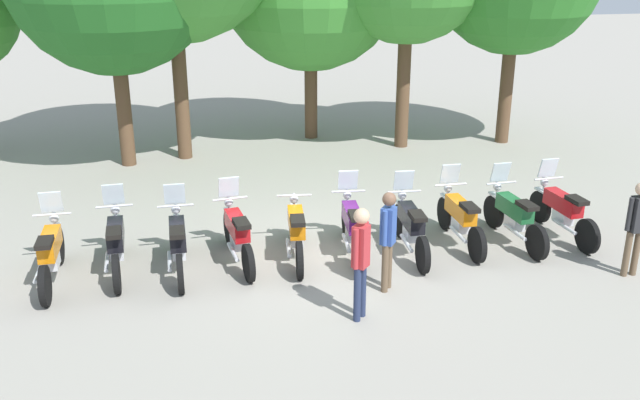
# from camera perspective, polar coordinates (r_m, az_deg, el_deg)

# --- Properties ---
(ground_plane) EXTENTS (80.00, 80.00, 0.00)m
(ground_plane) POSITION_cam_1_polar(r_m,az_deg,el_deg) (12.43, 0.46, -4.68)
(ground_plane) COLOR gray
(motorcycle_0) EXTENTS (0.62, 2.19, 1.37)m
(motorcycle_0) POSITION_cam_1_polar(r_m,az_deg,el_deg) (12.17, -21.19, -4.03)
(motorcycle_0) COLOR black
(motorcycle_0) RESTS_ON ground_plane
(motorcycle_1) EXTENTS (0.62, 2.19, 1.37)m
(motorcycle_1) POSITION_cam_1_polar(r_m,az_deg,el_deg) (12.21, -16.36, -3.37)
(motorcycle_1) COLOR black
(motorcycle_1) RESTS_ON ground_plane
(motorcycle_2) EXTENTS (0.62, 2.19, 1.37)m
(motorcycle_2) POSITION_cam_1_polar(r_m,az_deg,el_deg) (11.97, -11.56, -3.41)
(motorcycle_2) COLOR black
(motorcycle_2) RESTS_ON ground_plane
(motorcycle_3) EXTENTS (0.62, 2.19, 1.37)m
(motorcycle_3) POSITION_cam_1_polar(r_m,az_deg,el_deg) (12.16, -6.79, -2.75)
(motorcycle_3) COLOR black
(motorcycle_3) RESTS_ON ground_plane
(motorcycle_4) EXTENTS (0.64, 2.19, 0.99)m
(motorcycle_4) POSITION_cam_1_polar(r_m,az_deg,el_deg) (12.21, -1.95, -2.58)
(motorcycle_4) COLOR black
(motorcycle_4) RESTS_ON ground_plane
(motorcycle_5) EXTENTS (0.62, 2.19, 1.37)m
(motorcycle_5) POSITION_cam_1_polar(r_m,az_deg,el_deg) (12.43, 2.66, -2.10)
(motorcycle_5) COLOR black
(motorcycle_5) RESTS_ON ground_plane
(motorcycle_6) EXTENTS (0.62, 2.19, 1.37)m
(motorcycle_6) POSITION_cam_1_polar(r_m,az_deg,el_deg) (12.51, 7.44, -2.10)
(motorcycle_6) COLOR black
(motorcycle_6) RESTS_ON ground_plane
(motorcycle_7) EXTENTS (0.62, 2.19, 1.37)m
(motorcycle_7) POSITION_cam_1_polar(r_m,az_deg,el_deg) (13.03, 11.40, -1.41)
(motorcycle_7) COLOR black
(motorcycle_7) RESTS_ON ground_plane
(motorcycle_8) EXTENTS (0.62, 2.19, 1.37)m
(motorcycle_8) POSITION_cam_1_polar(r_m,az_deg,el_deg) (13.36, 15.59, -1.23)
(motorcycle_8) COLOR black
(motorcycle_8) RESTS_ON ground_plane
(motorcycle_9) EXTENTS (0.62, 2.19, 1.37)m
(motorcycle_9) POSITION_cam_1_polar(r_m,az_deg,el_deg) (13.89, 19.23, -0.80)
(motorcycle_9) COLOR black
(motorcycle_9) RESTS_ON ground_plane
(person_0) EXTENTS (0.33, 0.35, 1.75)m
(person_0) POSITION_cam_1_polar(r_m,az_deg,el_deg) (10.05, 3.35, -4.52)
(person_0) COLOR #232D4C
(person_0) RESTS_ON ground_plane
(person_1) EXTENTS (0.31, 0.37, 1.66)m
(person_1) POSITION_cam_1_polar(r_m,az_deg,el_deg) (10.96, 5.59, -2.79)
(person_1) COLOR brown
(person_1) RESTS_ON ground_plane
(person_2) EXTENTS (0.40, 0.22, 1.64)m
(person_2) POSITION_cam_1_polar(r_m,az_deg,el_deg) (12.51, 24.51, -1.68)
(person_2) COLOR brown
(person_2) RESTS_ON ground_plane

